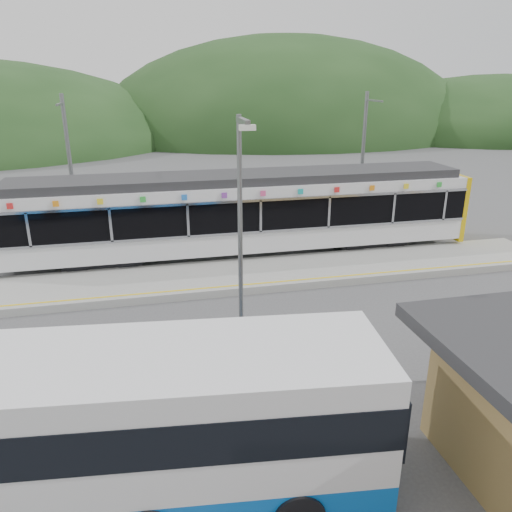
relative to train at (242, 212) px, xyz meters
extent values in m
plane|color=#4C4C4F|center=(-0.29, -6.00, -2.06)|extent=(120.00, 120.00, 0.00)
ellipsoid|color=#1E3D19|center=(15.71, 48.00, -2.06)|extent=(52.00, 39.00, 26.00)
ellipsoid|color=#1E3D19|center=(44.71, 42.00, -2.06)|extent=(44.00, 33.00, 16.00)
cube|color=#9E9E99|center=(-0.29, -2.70, -1.91)|extent=(26.00, 3.20, 0.30)
cube|color=yellow|center=(-0.29, -4.00, -1.76)|extent=(26.00, 0.10, 0.01)
cube|color=black|center=(-6.02, 0.00, -1.76)|extent=(3.20, 2.20, 0.56)
cube|color=black|center=(5.98, 0.00, -1.76)|extent=(3.20, 2.20, 0.56)
cube|color=silver|center=(-0.02, 0.00, -1.02)|extent=(20.00, 2.90, 0.92)
cube|color=black|center=(-0.02, 0.00, 0.16)|extent=(20.00, 2.96, 1.45)
cube|color=silver|center=(-0.02, -1.50, -0.51)|extent=(20.00, 0.05, 0.10)
cube|color=silver|center=(-0.02, -1.50, 0.84)|extent=(20.00, 0.05, 0.10)
cube|color=silver|center=(-0.02, 0.00, 1.11)|extent=(20.00, 2.90, 0.45)
cube|color=#2D2D30|center=(-0.02, 0.00, 1.52)|extent=(19.40, 2.50, 0.36)
cube|color=#DCB20B|center=(10.10, 0.00, -0.16)|extent=(0.24, 2.92, 3.00)
cube|color=silver|center=(-8.52, -1.50, 0.16)|extent=(0.10, 0.05, 1.35)
cube|color=silver|center=(-5.52, -1.50, 0.16)|extent=(0.10, 0.05, 1.35)
cube|color=silver|center=(-2.52, -1.50, 0.16)|extent=(0.10, 0.05, 1.35)
cube|color=silver|center=(0.48, -1.50, 0.16)|extent=(0.10, 0.05, 1.35)
cube|color=silver|center=(3.48, -1.50, 0.16)|extent=(0.10, 0.05, 1.35)
cube|color=silver|center=(6.48, -1.50, 0.16)|extent=(0.10, 0.05, 1.35)
cube|color=silver|center=(8.98, -1.50, 0.16)|extent=(0.10, 0.05, 1.35)
cube|color=red|center=(-9.02, -1.49, 1.12)|extent=(0.22, 0.04, 0.22)
cube|color=orange|center=(-7.42, -1.49, 1.12)|extent=(0.22, 0.04, 0.22)
cube|color=yellow|center=(-5.82, -1.49, 1.12)|extent=(0.22, 0.04, 0.22)
cube|color=green|center=(-4.22, -1.49, 1.12)|extent=(0.22, 0.04, 0.22)
cube|color=blue|center=(-2.62, -1.49, 1.12)|extent=(0.22, 0.04, 0.22)
cube|color=purple|center=(-1.02, -1.49, 1.12)|extent=(0.22, 0.04, 0.22)
cube|color=#E54C8C|center=(0.58, -1.49, 1.12)|extent=(0.22, 0.04, 0.22)
cube|color=#19A5A5|center=(2.18, -1.49, 1.12)|extent=(0.22, 0.04, 0.22)
cube|color=red|center=(3.78, -1.49, 1.12)|extent=(0.22, 0.04, 0.22)
cube|color=orange|center=(5.38, -1.49, 1.12)|extent=(0.22, 0.04, 0.22)
cube|color=yellow|center=(6.98, -1.49, 1.12)|extent=(0.22, 0.04, 0.22)
cube|color=green|center=(8.58, -1.49, 1.12)|extent=(0.22, 0.04, 0.22)
cylinder|color=slate|center=(-7.29, 2.60, 1.44)|extent=(0.18, 0.18, 7.00)
cube|color=slate|center=(-7.29, 1.80, 4.54)|extent=(0.08, 1.80, 0.08)
cylinder|color=slate|center=(6.71, 2.60, 1.44)|extent=(0.18, 0.18, 7.00)
cube|color=slate|center=(6.71, 1.80, 4.54)|extent=(0.08, 1.80, 0.08)
cube|color=blue|center=(-5.64, -12.94, -1.55)|extent=(11.55, 3.78, 0.82)
cube|color=silver|center=(-5.64, -12.94, -0.72)|extent=(11.55, 3.78, 0.82)
cube|color=black|center=(-5.64, -12.94, 0.10)|extent=(11.56, 3.82, 0.82)
cube|color=silver|center=(-5.64, -12.94, 0.77)|extent=(11.55, 3.78, 0.52)
cylinder|color=black|center=(-6.98, -12.80, -1.60)|extent=(1.21, 2.78, 0.93)
cylinder|color=black|center=(-4.31, -13.08, -1.60)|extent=(1.21, 2.78, 0.93)
cylinder|color=black|center=(-1.75, -13.36, -1.60)|extent=(1.21, 2.78, 0.93)
cylinder|color=slate|center=(-1.84, -9.15, 1.37)|extent=(0.12, 0.12, 6.86)
cube|color=slate|center=(-1.84, -9.66, 4.68)|extent=(0.13, 1.14, 0.12)
cube|color=silver|center=(-1.84, -10.18, 4.59)|extent=(0.35, 0.18, 0.12)
camera|label=1|loc=(-4.07, -20.93, 5.63)|focal=35.00mm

